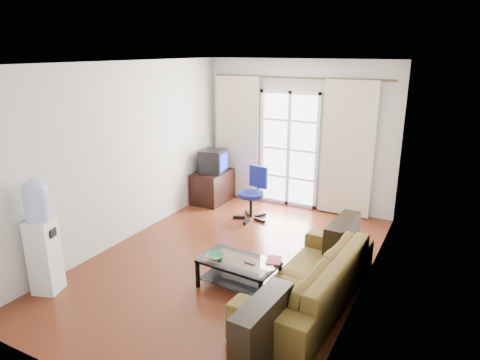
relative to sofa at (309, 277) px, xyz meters
name	(u,v)px	position (x,y,z in m)	size (l,w,h in m)	color
floor	(229,261)	(-1.32, 0.45, -0.33)	(5.20, 5.20, 0.00)	#602A16
ceiling	(228,63)	(-1.32, 0.45, 2.37)	(5.20, 5.20, 0.00)	white
wall_back	(298,135)	(-1.32, 3.05, 1.02)	(3.60, 0.02, 2.70)	silver
wall_front	(70,246)	(-1.32, -2.15, 1.02)	(3.60, 0.02, 2.70)	silver
wall_left	(124,154)	(-3.12, 0.45, 1.02)	(0.02, 5.20, 2.70)	silver
wall_right	(368,189)	(0.48, 0.45, 1.02)	(0.02, 5.20, 2.70)	silver
french_door	(289,149)	(-1.47, 3.00, 0.75)	(1.16, 0.06, 2.15)	white
curtain_rod	(298,78)	(-1.32, 2.95, 2.05)	(0.04, 0.04, 3.30)	#4C3F2D
curtain_left	(237,138)	(-2.52, 2.93, 0.87)	(0.90, 0.07, 2.35)	beige
curtain_right	(348,150)	(-0.37, 2.93, 0.87)	(0.90, 0.07, 2.35)	beige
radiator	(336,196)	(-0.52, 2.95, 0.00)	(0.64, 0.12, 0.64)	gray
sofa	(309,277)	(0.00, 0.00, 0.00)	(1.03, 2.30, 0.65)	olive
coffee_table	(239,270)	(-0.87, -0.12, -0.08)	(0.99, 0.61, 0.39)	silver
bowl	(215,257)	(-1.14, -0.21, 0.09)	(0.27, 0.27, 0.05)	#318843
book	(267,260)	(-0.56, 0.04, 0.07)	(0.23, 0.28, 0.02)	#AD151B
remote	(250,263)	(-0.71, -0.13, 0.07)	(0.14, 0.04, 0.02)	black
tv_stand	(213,186)	(-2.81, 2.47, -0.03)	(0.55, 0.82, 0.60)	black
crt_tv	(212,161)	(-2.80, 2.47, 0.49)	(0.53, 0.53, 0.43)	black
task_chair	(252,204)	(-1.74, 2.02, -0.06)	(0.74, 0.74, 0.92)	black
water_cooler	(41,234)	(-2.91, -1.25, 0.43)	(0.37, 0.37, 1.45)	silver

